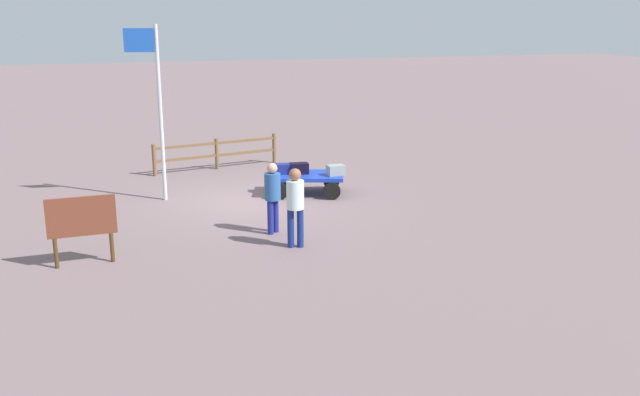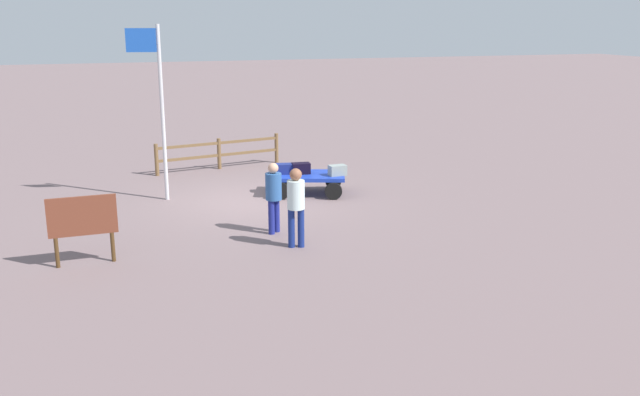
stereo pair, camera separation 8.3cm
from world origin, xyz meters
name	(u,v)px [view 2 (the right image)]	position (x,y,z in m)	size (l,w,h in m)	color
ground_plane	(254,201)	(0.00, 0.00, 0.00)	(120.00, 120.00, 0.00)	#745F61
luggage_cart	(307,179)	(-1.55, -0.34, 0.43)	(2.26, 1.86, 0.56)	#1A36AB
suitcase_dark	(337,170)	(-2.28, 0.08, 0.70)	(0.48, 0.32, 0.28)	gray
suitcase_grey	(284,169)	(-0.97, -0.55, 0.69)	(0.59, 0.38, 0.28)	navy
suitcase_olive	(301,168)	(-1.41, -0.42, 0.70)	(0.51, 0.34, 0.29)	black
worker_lead	(296,201)	(-0.02, 3.92, 1.01)	(0.44, 0.44, 1.69)	navy
worker_trailing	(274,192)	(0.17, 2.81, 0.94)	(0.51, 0.51, 1.60)	navy
flagpole	(158,98)	(2.25, -0.90, 2.68)	(0.84, 0.17, 4.52)	silver
signboard	(83,220)	(4.17, 3.66, 0.91)	(1.30, 0.12, 1.37)	#4C3319
wooden_fence	(219,151)	(0.17, -4.27, 0.57)	(4.07, 0.89, 0.98)	brown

